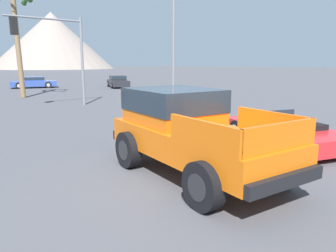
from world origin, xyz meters
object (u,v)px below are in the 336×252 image
at_px(red_convertible_car, 284,132).
at_px(street_lamp_post, 174,15).
at_px(traffic_light_main, 53,42).
at_px(palm_tree_short, 15,13).
at_px(parked_car_blue, 34,82).
at_px(orange_pickup_truck, 187,127).
at_px(parked_car_dark, 118,81).

height_order(red_convertible_car, street_lamp_post, street_lamp_post).
distance_m(traffic_light_main, palm_tree_short, 7.11).
relative_size(red_convertible_car, street_lamp_post, 0.58).
xyz_separation_m(red_convertible_car, street_lamp_post, (1.44, 6.88, 4.41)).
height_order(parked_car_blue, street_lamp_post, street_lamp_post).
xyz_separation_m(orange_pickup_truck, parked_car_blue, (6.35, 28.84, -0.54)).
height_order(orange_pickup_truck, parked_car_blue, orange_pickup_truck).
distance_m(red_convertible_car, palm_tree_short, 20.90).
xyz_separation_m(red_convertible_car, traffic_light_main, (-1.90, 13.34, 3.27)).
bearing_deg(street_lamp_post, parked_car_blue, 88.03).
bearing_deg(palm_tree_short, red_convertible_car, -85.04).
bearing_deg(parked_car_dark, palm_tree_short, 42.74).
bearing_deg(traffic_light_main, orange_pickup_truck, 80.32).
bearing_deg(parked_car_dark, orange_pickup_truck, 83.53).
distance_m(parked_car_blue, palm_tree_short, 11.18).
xyz_separation_m(parked_car_blue, parked_car_dark, (6.89, -4.96, 0.03)).
relative_size(parked_car_dark, palm_tree_short, 0.57).
height_order(parked_car_dark, street_lamp_post, street_lamp_post).
xyz_separation_m(parked_car_dark, street_lamp_post, (-7.65, -17.15, 4.21)).
bearing_deg(street_lamp_post, palm_tree_short, 103.56).
bearing_deg(street_lamp_post, traffic_light_main, 117.34).
bearing_deg(palm_tree_short, orange_pickup_truck, -96.92).
distance_m(orange_pickup_truck, street_lamp_post, 9.50).
bearing_deg(palm_tree_short, street_lamp_post, -76.44).
bearing_deg(street_lamp_post, red_convertible_car, -101.78).
bearing_deg(red_convertible_car, traffic_light_main, 117.84).
bearing_deg(parked_car_blue, traffic_light_main, -176.84).
distance_m(orange_pickup_truck, red_convertible_car, 4.22).
relative_size(orange_pickup_truck, parked_car_blue, 1.10).
relative_size(parked_car_dark, street_lamp_post, 0.57).
bearing_deg(orange_pickup_truck, parked_car_dark, 68.48).
distance_m(red_convertible_car, parked_car_dark, 25.70).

